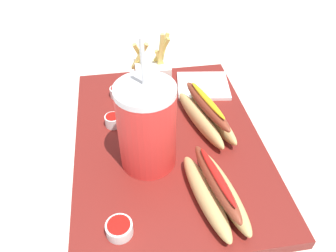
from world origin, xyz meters
TOP-DOWN VIEW (x-y plane):
  - ground_plane at (0.00, 0.00)m, footprint 2.40×2.40m
  - food_tray at (0.00, 0.00)m, footprint 0.48×0.34m
  - soda_cup at (-0.05, 0.04)m, footprint 0.09×0.09m
  - fries_basket at (0.15, 0.01)m, footprint 0.08×0.08m
  - hot_dog_1 at (-0.15, -0.05)m, footprint 0.18×0.09m
  - hot_dog_2 at (0.03, -0.08)m, footprint 0.18×0.09m
  - ketchup_cup_1 at (0.15, 0.09)m, footprint 0.03×0.03m
  - ketchup_cup_2 at (0.05, 0.10)m, footprint 0.03×0.03m
  - ketchup_cup_3 at (-0.18, 0.10)m, footprint 0.04×0.04m
  - napkin_stack at (0.15, -0.10)m, footprint 0.12×0.13m

SIDE VIEW (x-z plane):
  - ground_plane at x=0.00m, z-range -0.02..0.00m
  - food_tray at x=0.00m, z-range 0.00..0.02m
  - napkin_stack at x=0.15m, z-range 0.02..0.03m
  - ketchup_cup_3 at x=-0.18m, z-range 0.02..0.04m
  - ketchup_cup_1 at x=0.15m, z-range 0.02..0.04m
  - ketchup_cup_2 at x=0.05m, z-range 0.02..0.04m
  - hot_dog_1 at x=-0.15m, z-range 0.01..0.07m
  - hot_dog_2 at x=0.03m, z-range 0.01..0.08m
  - fries_basket at x=0.15m, z-range -0.01..0.14m
  - soda_cup at x=-0.05m, z-range -0.02..0.21m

